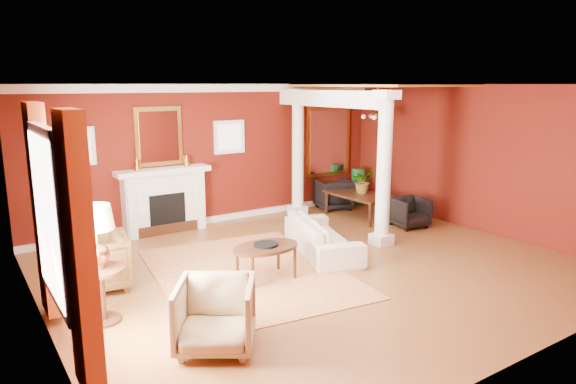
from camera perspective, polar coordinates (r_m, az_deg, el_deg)
ground at (r=8.40m, az=3.25°, el=-8.34°), size 8.00×8.00×0.00m
room_shell at (r=7.93m, az=3.42°, el=5.48°), size 8.04×7.04×2.92m
fireplace at (r=10.45m, az=-13.58°, el=-0.90°), size 1.85×0.42×1.29m
overmantel_mirror at (r=10.38m, az=-14.18°, el=6.01°), size 0.95×0.07×1.15m
flank_window_left at (r=9.99m, az=-22.58°, el=4.67°), size 0.70×0.07×0.70m
flank_window_right at (r=11.01m, az=-6.53°, el=6.09°), size 0.70×0.07×0.70m
left_window at (r=5.93m, az=-24.29°, el=-3.62°), size 0.21×2.55×2.60m
column_front at (r=9.34m, az=10.61°, el=2.61°), size 0.36×0.36×2.80m
column_back at (r=11.40m, az=1.10°, el=4.48°), size 0.36×0.36×2.80m
header_beam at (r=10.42m, az=4.64°, el=10.32°), size 0.30×3.20×0.32m
amber_ceiling at (r=11.06m, az=9.93°, el=11.57°), size 2.30×3.40×0.04m
dining_mirror at (r=12.46m, az=4.46°, el=5.65°), size 1.30×0.07×1.70m
chandelier at (r=11.15m, az=9.83°, el=8.38°), size 0.60×0.62×0.75m
crown_trim at (r=10.84m, az=-7.85°, el=11.37°), size 8.00×0.08×0.16m
base_trim at (r=11.21m, az=-7.45°, el=-2.88°), size 8.00×0.08×0.12m
rug at (r=8.16m, az=-4.44°, el=-8.90°), size 3.18×3.96×0.01m
sofa at (r=8.98m, az=3.83°, el=-4.26°), size 1.24×2.16×0.81m
armchair_leopard at (r=7.89m, az=-20.52°, el=-7.07°), size 0.91×0.96×0.88m
armchair_stripe at (r=5.88m, az=-8.08°, el=-13.08°), size 1.13×1.12×0.86m
coffee_table at (r=7.74m, az=-2.47°, el=-6.30°), size 1.05×1.05×0.53m
coffee_book at (r=7.68m, az=-2.72°, el=-5.13°), size 0.18×0.04×0.25m
side_table at (r=6.64m, az=-20.43°, el=-5.48°), size 0.60×0.60×1.50m
dining_table at (r=11.40m, az=8.04°, el=-0.72°), size 0.61×1.57×0.86m
dining_chair_near at (r=10.86m, az=13.36°, el=-2.05°), size 0.74×0.70×0.68m
dining_chair_far at (r=12.12m, az=5.05°, el=-0.10°), size 0.91×0.88×0.78m
green_urn at (r=12.68m, az=7.78°, el=0.21°), size 0.38×0.38×0.90m
potted_plant at (r=11.35m, az=8.33°, el=2.54°), size 0.52×0.57×0.43m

